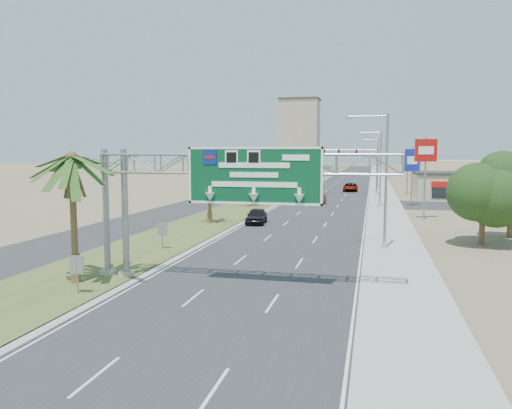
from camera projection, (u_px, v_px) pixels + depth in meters
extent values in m
plane|color=#8C7A59|center=(178.00, 358.00, 17.54)|extent=(600.00, 600.00, 0.00)
cube|color=#28282B|center=(346.00, 182.00, 124.06)|extent=(12.00, 300.00, 0.02)
cube|color=#9E9B93|center=(381.00, 182.00, 122.12)|extent=(4.00, 300.00, 0.10)
cube|color=#425A27|center=(306.00, 181.00, 126.33)|extent=(7.00, 300.00, 0.12)
cube|color=#28282B|center=(279.00, 181.00, 127.92)|extent=(8.00, 300.00, 0.02)
cylinder|color=gray|center=(125.00, 214.00, 28.48)|extent=(0.36, 0.36, 7.40)
cylinder|color=gray|center=(106.00, 214.00, 28.75)|extent=(0.36, 0.36, 7.40)
cube|color=#9E9B93|center=(127.00, 274.00, 28.84)|extent=(0.70, 0.70, 0.40)
cube|color=#9E9B93|center=(108.00, 273.00, 29.11)|extent=(0.70, 0.70, 0.40)
cube|color=#074323|center=(254.00, 176.00, 26.03)|extent=(7.20, 0.12, 3.00)
cube|color=navy|center=(210.00, 157.00, 26.40)|extent=(0.75, 0.03, 0.75)
cone|color=white|center=(254.00, 198.00, 26.07)|extent=(0.56, 0.56, 0.45)
cylinder|color=brown|center=(74.00, 221.00, 27.02)|extent=(0.36, 0.36, 7.00)
cylinder|color=brown|center=(76.00, 269.00, 27.29)|extent=(0.54, 0.54, 1.68)
cylinder|color=brown|center=(210.00, 199.00, 50.43)|extent=(0.36, 0.36, 5.00)
cylinder|color=brown|center=(210.00, 218.00, 50.63)|extent=(0.54, 0.54, 1.20)
cylinder|color=brown|center=(248.00, 185.00, 65.88)|extent=(0.36, 0.36, 5.80)
cylinder|color=brown|center=(248.00, 202.00, 66.11)|extent=(0.54, 0.54, 1.39)
cylinder|color=brown|center=(274.00, 183.00, 83.38)|extent=(0.36, 0.36, 4.50)
cylinder|color=brown|center=(274.00, 193.00, 83.56)|extent=(0.54, 0.54, 1.08)
cylinder|color=brown|center=(292.00, 175.00, 101.74)|extent=(0.36, 0.36, 5.20)
cylinder|color=brown|center=(292.00, 185.00, 101.95)|extent=(0.54, 0.54, 1.25)
cylinder|color=brown|center=(308.00, 172.00, 125.97)|extent=(0.36, 0.36, 4.80)
cylinder|color=brown|center=(308.00, 179.00, 126.16)|extent=(0.54, 0.54, 1.15)
cylinder|color=gray|center=(386.00, 183.00, 36.62)|extent=(0.20, 0.20, 10.00)
cylinder|color=gray|center=(368.00, 116.00, 36.44)|extent=(2.80, 0.12, 0.12)
cube|color=slate|center=(349.00, 118.00, 36.77)|extent=(0.50, 0.22, 0.18)
cylinder|color=#9E9B93|center=(384.00, 246.00, 37.11)|extent=(0.44, 0.44, 0.50)
cylinder|color=gray|center=(380.00, 170.00, 65.68)|extent=(0.20, 0.20, 10.00)
cylinder|color=gray|center=(370.00, 133.00, 65.49)|extent=(2.80, 0.12, 0.12)
cube|color=slate|center=(360.00, 133.00, 65.82)|extent=(0.50, 0.22, 0.18)
cylinder|color=#9E9B93|center=(380.00, 205.00, 66.17)|extent=(0.44, 0.44, 0.50)
cylinder|color=gray|center=(378.00, 164.00, 100.54)|extent=(0.20, 0.20, 10.00)
cylinder|color=gray|center=(371.00, 140.00, 100.35)|extent=(2.80, 0.12, 0.12)
cube|color=slate|center=(364.00, 140.00, 100.68)|extent=(0.50, 0.22, 0.18)
cylinder|color=#9E9B93|center=(377.00, 187.00, 101.03)|extent=(0.44, 0.44, 0.50)
cylinder|color=gray|center=(377.00, 172.00, 85.21)|extent=(0.28, 0.28, 8.00)
cylinder|color=gray|center=(348.00, 150.00, 85.97)|extent=(10.00, 0.18, 0.18)
cube|color=black|center=(356.00, 152.00, 85.48)|extent=(0.32, 0.18, 0.95)
cube|color=black|center=(339.00, 152.00, 86.16)|extent=(0.32, 0.18, 0.95)
cube|color=black|center=(324.00, 152.00, 86.73)|extent=(0.32, 0.18, 0.95)
sphere|color=red|center=(356.00, 150.00, 85.33)|extent=(0.22, 0.22, 0.22)
imported|color=black|center=(377.00, 154.00, 84.90)|extent=(0.16, 0.16, 0.60)
cylinder|color=#9E9B93|center=(376.00, 193.00, 85.60)|extent=(0.56, 0.56, 0.60)
cube|color=#CEB78B|center=(476.00, 187.00, 76.25)|extent=(18.00, 10.00, 4.00)
cylinder|color=brown|center=(482.00, 220.00, 39.11)|extent=(0.44, 0.44, 3.90)
sphere|color=black|center=(484.00, 187.00, 38.84)|extent=(4.50, 4.50, 4.50)
cylinder|color=brown|center=(510.00, 218.00, 42.33)|extent=(0.44, 0.44, 3.30)
sphere|color=black|center=(512.00, 193.00, 42.10)|extent=(3.50, 3.50, 3.50)
cylinder|color=gray|center=(77.00, 279.00, 25.03)|extent=(0.08, 0.08, 1.80)
cube|color=slate|center=(77.00, 265.00, 24.96)|extent=(0.75, 0.06, 0.95)
cylinder|color=gray|center=(162.00, 238.00, 36.81)|extent=(0.08, 0.08, 1.80)
cube|color=slate|center=(162.00, 229.00, 36.74)|extent=(0.75, 0.06, 0.95)
cube|color=tan|center=(300.00, 133.00, 265.10)|extent=(20.00, 16.00, 35.00)
cube|color=#CEB78B|center=(229.00, 164.00, 182.40)|extent=(24.00, 14.00, 6.00)
cube|color=#CEB78B|center=(455.00, 169.00, 146.04)|extent=(20.00, 12.00, 5.00)
imported|color=black|center=(256.00, 216.00, 50.73)|extent=(2.24, 4.75, 1.57)
imported|color=maroon|center=(319.00, 199.00, 69.83)|extent=(1.84, 4.28, 1.37)
imported|color=gray|center=(350.00, 187.00, 93.37)|extent=(2.69, 5.69, 1.57)
imported|color=black|center=(310.00, 188.00, 91.21)|extent=(2.74, 5.78, 1.63)
cylinder|color=gray|center=(425.00, 179.00, 53.41)|extent=(0.20, 0.20, 8.86)
cube|color=#AB100D|center=(426.00, 150.00, 53.09)|extent=(2.36, 1.08, 2.40)
cube|color=white|center=(426.00, 150.00, 52.92)|extent=(1.60, 0.60, 0.84)
cylinder|color=gray|center=(412.00, 177.00, 67.38)|extent=(0.20, 0.20, 7.90)
cube|color=navy|center=(412.00, 160.00, 67.15)|extent=(1.99, 0.91, 3.00)
cube|color=white|center=(412.00, 160.00, 66.98)|extent=(1.34, 0.48, 1.05)
cylinder|color=gray|center=(407.00, 173.00, 85.08)|extent=(0.20, 0.20, 7.50)
cube|color=red|center=(408.00, 158.00, 84.80)|extent=(2.13, 1.17, 1.80)
cube|color=white|center=(408.00, 158.00, 84.63)|extent=(1.42, 0.66, 0.63)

